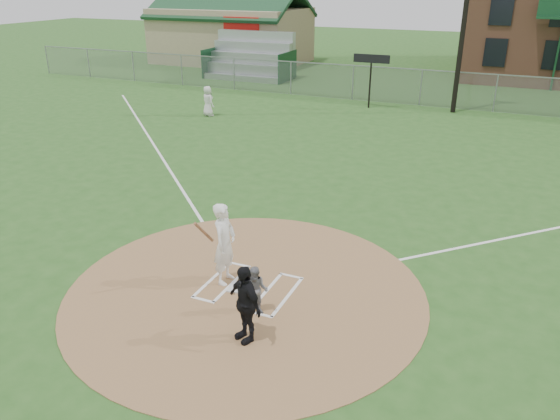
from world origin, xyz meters
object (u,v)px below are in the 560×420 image
at_px(ondeck_player, 208,101).
at_px(batter_at_plate, 224,243).
at_px(catcher, 256,291).
at_px(umpire, 245,304).
at_px(home_plate, 239,288).

bearing_deg(ondeck_player, batter_at_plate, 148.04).
relative_size(catcher, umpire, 0.67).
distance_m(catcher, umpire, 0.99).
xyz_separation_m(catcher, umpire, (0.21, -0.93, 0.28)).
bearing_deg(ondeck_player, home_plate, 148.93).
relative_size(umpire, batter_at_plate, 0.83).
height_order(home_plate, catcher, catcher).
distance_m(home_plate, batter_at_plate, 1.10).
xyz_separation_m(home_plate, umpire, (1.04, -1.68, 0.82)).
height_order(ondeck_player, batter_at_plate, batter_at_plate).
bearing_deg(home_plate, batter_at_plate, 157.76).
bearing_deg(ondeck_player, umpire, 148.84).
bearing_deg(batter_at_plate, catcher, -36.20).
distance_m(umpire, batter_at_plate, 2.38).
bearing_deg(catcher, home_plate, 123.50).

